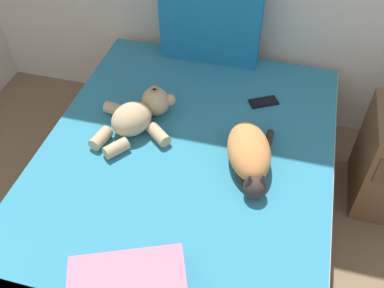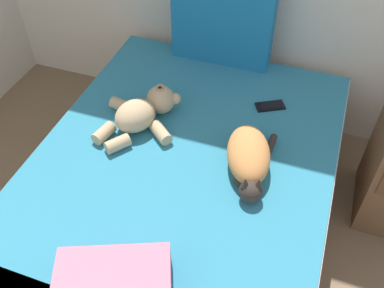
{
  "view_description": "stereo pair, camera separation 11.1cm",
  "coord_description": "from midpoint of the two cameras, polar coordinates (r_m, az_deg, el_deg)",
  "views": [
    {
      "loc": [
        1.96,
        1.57,
        1.95
      ],
      "look_at": [
        1.62,
        2.87,
        0.58
      ],
      "focal_mm": 40.39,
      "sensor_mm": 36.0,
      "label": 1
    },
    {
      "loc": [
        2.07,
        1.6,
        1.95
      ],
      "look_at": [
        1.62,
        2.87,
        0.58
      ],
      "focal_mm": 40.39,
      "sensor_mm": 36.0,
      "label": 2
    }
  ],
  "objects": [
    {
      "name": "cell_phone",
      "position": [
        2.29,
        11.65,
        4.91
      ],
      "size": [
        0.16,
        0.14,
        0.01
      ],
      "color": "black",
      "rests_on": "bed"
    },
    {
      "name": "cat",
      "position": [
        1.91,
        9.16,
        -1.87
      ],
      "size": [
        0.28,
        0.44,
        0.15
      ],
      "color": "#D18447",
      "rests_on": "bed"
    },
    {
      "name": "teddy_bear",
      "position": [
        2.12,
        -5.02,
        4.2
      ],
      "size": [
        0.39,
        0.48,
        0.16
      ],
      "color": "tan",
      "rests_on": "bed"
    },
    {
      "name": "bed",
      "position": [
        2.13,
        -0.27,
        -7.77
      ],
      "size": [
        1.4,
        1.97,
        0.49
      ],
      "color": "brown",
      "rests_on": "ground_plane"
    },
    {
      "name": "patterned_cushion",
      "position": [
        2.46,
        5.44,
        16.32
      ],
      "size": [
        0.56,
        0.13,
        0.53
      ],
      "color": "#1972AD",
      "rests_on": "bed"
    }
  ]
}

